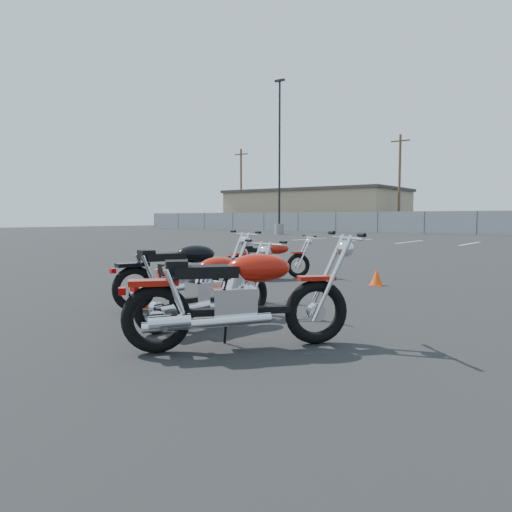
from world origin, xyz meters
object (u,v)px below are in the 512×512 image
Objects in this scene: motorcycle_rear_red at (238,296)px; motorcycle_third_red at (207,288)px; motorcycle_front_red at (270,259)px; motorcycle_second_black at (184,272)px.

motorcycle_third_red is at bearing 147.04° from motorcycle_rear_red.
motorcycle_front_red is at bearing 115.21° from motorcycle_third_red.
motorcycle_front_red is at bearing 103.65° from motorcycle_second_black.
motorcycle_third_red is at bearing -64.79° from motorcycle_front_red.
motorcycle_front_red is 0.77× the size of motorcycle_second_black.
motorcycle_second_black is 1.36m from motorcycle_third_red.
motorcycle_third_red reaches higher than motorcycle_front_red.
motorcycle_front_red is 4.54m from motorcycle_third_red.
motorcycle_rear_red reaches higher than motorcycle_front_red.
motorcycle_second_black is at bearing -76.35° from motorcycle_front_red.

